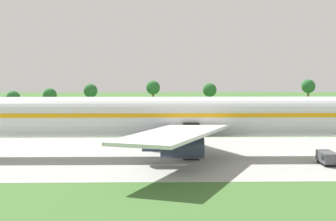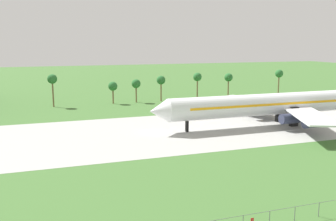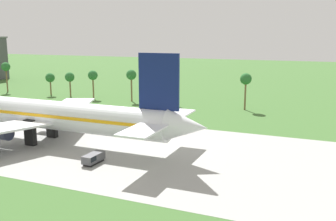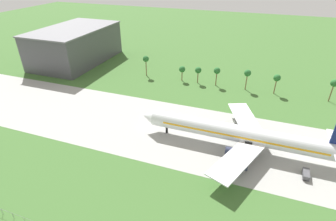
# 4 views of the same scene
# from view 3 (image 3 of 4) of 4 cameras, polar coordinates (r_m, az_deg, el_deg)

# --- Properties ---
(jet_airliner) EXTENTS (80.73, 53.27, 20.00)m
(jet_airliner) POSITION_cam_3_polar(r_m,az_deg,el_deg) (88.13, -19.70, -0.42)
(jet_airliner) COLOR white
(jet_airliner) RESTS_ON ground_plane
(baggage_tug) EXTENTS (2.18, 4.87, 1.85)m
(baggage_tug) POSITION_cam_3_polar(r_m,az_deg,el_deg) (70.53, -11.38, -7.16)
(baggage_tug) COLOR black
(baggage_tug) RESTS_ON ground_plane
(palm_tree_row) EXTENTS (102.76, 3.60, 12.30)m
(palm_tree_row) POSITION_cam_3_polar(r_m,az_deg,el_deg) (139.38, -9.87, 5.21)
(palm_tree_row) COLOR brown
(palm_tree_row) RESTS_ON ground_plane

